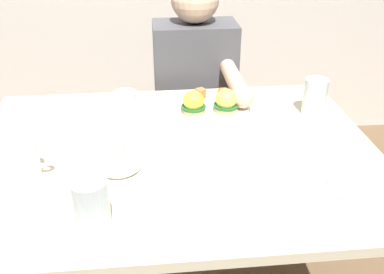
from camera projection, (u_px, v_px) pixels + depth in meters
dining_table at (174, 180)px, 1.33m from camera, size 1.20×0.90×0.74m
eggs_benedict_plate at (209, 107)px, 1.47m from camera, size 0.27×0.27×0.09m
fruit_bowl at (118, 160)px, 1.17m from camera, size 0.12×0.12×0.06m
coffee_mug at (24, 159)px, 1.13m from camera, size 0.11×0.08×0.09m
fork at (331, 186)px, 1.11m from camera, size 0.03×0.16×0.00m
water_glass_near at (126, 112)px, 1.37m from camera, size 0.07×0.07×0.12m
water_glass_far at (92, 210)px, 0.94m from camera, size 0.08×0.08×0.13m
water_glass_extra at (315, 99)px, 1.46m from camera, size 0.08×0.08×0.13m
diner_person at (196, 95)px, 1.85m from camera, size 0.34×0.54×1.14m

